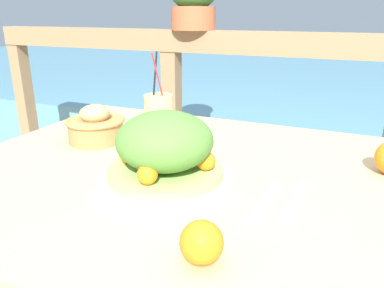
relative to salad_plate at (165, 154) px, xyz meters
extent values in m
cube|color=tan|center=(0.04, 0.08, -0.09)|extent=(1.18, 0.89, 0.04)
cube|color=tan|center=(-0.49, 0.47, -0.44)|extent=(0.06, 0.06, 0.67)
cube|color=#937551|center=(0.04, 0.85, 0.16)|extent=(2.80, 0.08, 0.09)
cube|color=#937551|center=(-1.32, 0.85, -0.33)|extent=(0.07, 0.07, 0.90)
cube|color=#937551|center=(-0.41, 0.85, -0.33)|extent=(0.07, 0.07, 0.90)
cube|color=#568EA8|center=(0.04, 3.35, -0.57)|extent=(12.00, 4.00, 0.43)
cylinder|color=silver|center=(0.00, 0.00, -0.06)|extent=(0.29, 0.29, 0.02)
cylinder|color=#A8C66B|center=(0.00, 0.00, -0.04)|extent=(0.24, 0.24, 0.02)
ellipsoid|color=#568E38|center=(0.00, 0.00, 0.03)|extent=(0.20, 0.20, 0.12)
sphere|color=orange|center=(0.08, 0.02, -0.01)|extent=(0.04, 0.04, 0.04)
sphere|color=orange|center=(-0.02, 0.08, -0.01)|extent=(0.04, 0.04, 0.04)
sphere|color=orange|center=(-0.08, -0.01, -0.01)|extent=(0.04, 0.04, 0.04)
sphere|color=orange|center=(0.01, -0.09, -0.01)|extent=(0.04, 0.04, 0.04)
cylinder|color=#DBCC7F|center=(-0.17, 0.29, -0.01)|extent=(0.08, 0.08, 0.12)
cylinder|color=black|center=(-0.18, 0.29, 0.07)|extent=(0.02, 0.07, 0.21)
cylinder|color=red|center=(-0.16, 0.28, 0.07)|extent=(0.03, 0.06, 0.21)
cylinder|color=#AD7F47|center=(-0.31, 0.17, -0.04)|extent=(0.15, 0.15, 0.06)
torus|color=#AD7F47|center=(-0.31, 0.17, -0.01)|extent=(0.16, 0.16, 0.01)
ellipsoid|color=tan|center=(-0.31, 0.17, 0.01)|extent=(0.08, 0.08, 0.05)
cylinder|color=#B75B38|center=(-0.31, 0.85, 0.25)|extent=(0.18, 0.18, 0.09)
cube|color=silver|center=(0.21, 0.00, -0.07)|extent=(0.02, 0.18, 0.00)
cube|color=silver|center=(0.26, 0.02, -0.07)|extent=(0.03, 0.18, 0.00)
sphere|color=orange|center=(0.17, -0.21, -0.04)|extent=(0.07, 0.07, 0.07)
camera|label=1|loc=(0.34, -0.64, 0.28)|focal=35.00mm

